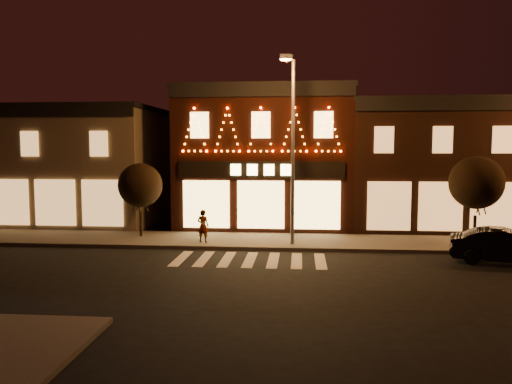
# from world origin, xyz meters

# --- Properties ---
(ground) EXTENTS (120.00, 120.00, 0.00)m
(ground) POSITION_xyz_m (0.00, 0.00, 0.00)
(ground) COLOR black
(ground) RESTS_ON ground
(sidewalk_far) EXTENTS (44.00, 4.00, 0.15)m
(sidewalk_far) POSITION_xyz_m (2.00, 8.00, 0.07)
(sidewalk_far) COLOR #47423D
(sidewalk_far) RESTS_ON ground
(building_left) EXTENTS (12.20, 8.28, 7.30)m
(building_left) POSITION_xyz_m (-13.00, 13.99, 3.66)
(building_left) COLOR #6B624C
(building_left) RESTS_ON ground
(building_pulp) EXTENTS (10.20, 8.34, 8.30)m
(building_pulp) POSITION_xyz_m (0.00, 13.98, 4.16)
(building_pulp) COLOR black
(building_pulp) RESTS_ON ground
(building_right_a) EXTENTS (9.20, 8.28, 7.50)m
(building_right_a) POSITION_xyz_m (9.50, 13.99, 3.76)
(building_right_a) COLOR black
(building_right_a) RESTS_ON ground
(streetlamp_mid) EXTENTS (0.69, 2.01, 8.76)m
(streetlamp_mid) POSITION_xyz_m (1.72, 6.73, 5.29)
(streetlamp_mid) COLOR #59595E
(streetlamp_mid) RESTS_ON sidewalk_far
(tree_left) EXTENTS (2.29, 2.29, 3.83)m
(tree_left) POSITION_xyz_m (-6.20, 8.41, 2.83)
(tree_left) COLOR black
(tree_left) RESTS_ON sidewalk_far
(tree_right) EXTENTS (2.54, 2.54, 4.25)m
(tree_right) POSITION_xyz_m (10.52, 7.69, 3.12)
(tree_right) COLOR black
(tree_right) RESTS_ON sidewalk_far
(dark_sedan) EXTENTS (4.67, 2.69, 1.46)m
(dark_sedan) POSITION_xyz_m (10.64, 4.18, 0.73)
(dark_sedan) COLOR black
(dark_sedan) RESTS_ON ground
(pedestrian) EXTENTS (0.65, 0.49, 1.61)m
(pedestrian) POSITION_xyz_m (-2.62, 7.03, 0.96)
(pedestrian) COLOR gray
(pedestrian) RESTS_ON sidewalk_far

